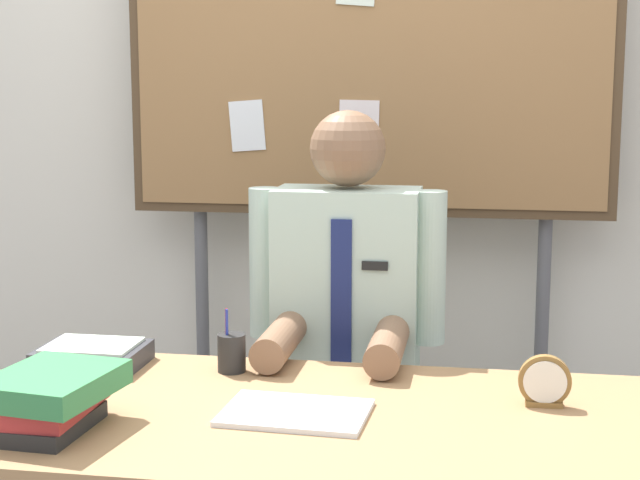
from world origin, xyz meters
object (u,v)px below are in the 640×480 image
object	(u,v)px
person	(346,369)
pen_holder	(231,352)
desk	(305,451)
desk_clock	(545,383)
paper_tray	(93,355)
bulletin_board	(368,50)
book_stack	(50,398)
open_notebook	(295,413)

from	to	relation	value
person	pen_holder	world-z (taller)	person
desk	desk_clock	size ratio (longest dim) A/B	13.37
desk_clock	desk	bearing A→B (deg)	-165.49
person	paper_tray	world-z (taller)	person
person	bulletin_board	distance (m)	1.01
bulletin_board	paper_tray	xyz separation A→B (m)	(-0.60, -0.84, -0.79)
book_stack	paper_tray	xyz separation A→B (m)	(-0.10, 0.45, -0.04)
bulletin_board	pen_holder	xyz separation A→B (m)	(-0.24, -0.83, -0.76)
paper_tray	person	bearing A→B (deg)	32.42
desk	bulletin_board	xyz separation A→B (m)	(-0.00, 1.10, 0.90)
open_notebook	pen_holder	world-z (taller)	pen_holder
desk	paper_tray	bearing A→B (deg)	156.40
person	desk_clock	world-z (taller)	person
desk	desk_clock	world-z (taller)	desk_clock
pen_holder	paper_tray	distance (m)	0.36
bulletin_board	book_stack	bearing A→B (deg)	-111.23
open_notebook	paper_tray	size ratio (longest dim) A/B	1.19
book_stack	paper_tray	distance (m)	0.46
desk	book_stack	size ratio (longest dim) A/B	5.16
person	paper_tray	size ratio (longest dim) A/B	5.22
desk_clock	paper_tray	world-z (taller)	desk_clock
desk_clock	bulletin_board	bearing A→B (deg)	118.05
person	book_stack	bearing A→B (deg)	-121.19
desk	book_stack	world-z (taller)	book_stack
open_notebook	desk_clock	size ratio (longest dim) A/B	2.67
book_stack	pen_holder	distance (m)	0.53
open_notebook	paper_tray	xyz separation A→B (m)	(-0.58, 0.28, 0.02)
desk	paper_tray	distance (m)	0.66
person	desk_clock	bearing A→B (deg)	-44.48
desk_clock	paper_tray	xyz separation A→B (m)	(-1.11, 0.13, -0.02)
paper_tray	desk_clock	bearing A→B (deg)	-6.53
person	bulletin_board	bearing A→B (deg)	90.01
book_stack	desk_clock	bearing A→B (deg)	17.54
bulletin_board	person	bearing A→B (deg)	-89.99
bulletin_board	desk_clock	bearing A→B (deg)	-61.95
person	bulletin_board	xyz separation A→B (m)	(-0.00, 0.46, 0.90)
pen_holder	bulletin_board	bearing A→B (deg)	74.09
desk_clock	paper_tray	distance (m)	1.12
open_notebook	pen_holder	distance (m)	0.37
desk	person	size ratio (longest dim) A/B	1.14
desk	desk_clock	xyz separation A→B (m)	(0.52, 0.13, 0.14)
desk	open_notebook	world-z (taller)	open_notebook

